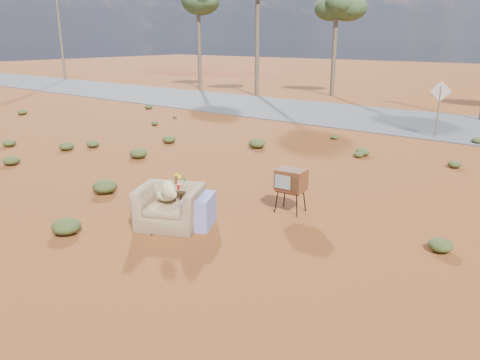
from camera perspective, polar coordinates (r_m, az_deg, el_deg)
The scene contains 12 objects.
ground at distance 9.91m, azimuth -5.84°, elevation -5.30°, with size 140.00×140.00×0.00m, color brown.
highway at distance 22.83m, azimuth 21.10°, elevation 6.51°, with size 140.00×7.00×0.04m, color #565659.
dirt_mound at distance 54.64m, azimuth -4.27°, elevation 13.08°, with size 26.00×18.00×2.00m, color brown.
armchair at distance 9.68m, azimuth -7.95°, elevation -2.64°, with size 1.66×1.52×1.12m.
tv_unit at distance 10.32m, azimuth 6.24°, elevation -0.07°, with size 0.66×0.55×0.99m.
side_table at distance 10.08m, azimuth -7.49°, elevation -0.85°, with size 0.52×0.52×0.93m.
rusty_bar at distance 10.00m, azimuth -11.98°, elevation -5.27°, with size 0.04×0.04×1.34m, color #502815.
road_sign at distance 19.36m, azimuth 23.16°, elevation 9.03°, with size 0.78×0.06×2.19m.
eucalyptus_far_left at distance 36.14m, azimuth -5.12°, elevation 20.47°, with size 3.20×3.20×7.10m.
eucalyptus_near_left at distance 32.05m, azimuth 11.69°, elevation 19.77°, with size 3.20×3.20×6.60m.
utility_pole_west at distance 45.31m, azimuth -21.09°, elevation 16.49°, with size 1.40×0.20×8.00m.
scrub_patch at distance 13.64m, azimuth 4.37°, elevation 1.64°, with size 17.49×8.07×0.33m.
Camera 1 is at (6.37, -6.60, 3.76)m, focal length 35.00 mm.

